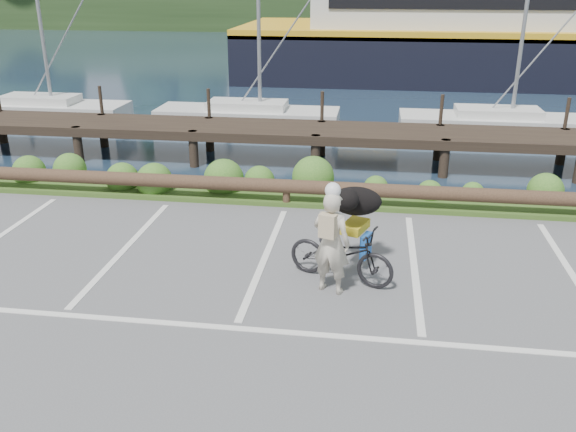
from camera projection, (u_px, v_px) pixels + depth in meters
The scene contains 7 objects.
ground at pixel (242, 314), 8.98m from camera, with size 72.00×72.00×0.00m, color #515154.
harbor_backdrop at pixel (369, 14), 81.15m from camera, with size 170.00×160.00×30.00m.
vegetation_strip at pixel (291, 193), 13.84m from camera, with size 34.00×1.60×0.10m, color #3D5B21.
log_rail at pixel (286, 206), 13.22m from camera, with size 32.00×0.30×0.60m, color #443021, non-canonical shape.
bicycle at pixel (341, 254), 9.83m from camera, with size 0.63×1.79×0.94m, color black.
cyclist at pixel (331, 243), 9.35m from camera, with size 0.61×0.40×1.66m, color #BCB39F.
dog at pixel (356, 201), 10.04m from camera, with size 0.85×0.41×0.49m, color black.
Camera 1 is at (1.79, -7.65, 4.64)m, focal length 38.00 mm.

